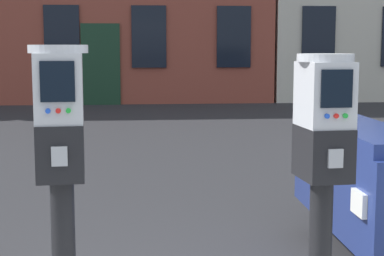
% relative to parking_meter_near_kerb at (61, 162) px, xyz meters
% --- Properties ---
extents(parking_meter_near_kerb, '(0.23, 0.26, 1.39)m').
position_rel_parking_meter_near_kerb_xyz_m(parking_meter_near_kerb, '(0.00, 0.00, 0.00)').
color(parking_meter_near_kerb, black).
rests_on(parking_meter_near_kerb, sidewalk_slab).
extents(parking_meter_twin_adjacent, '(0.23, 0.26, 1.36)m').
position_rel_parking_meter_near_kerb_xyz_m(parking_meter_twin_adjacent, '(1.00, -0.00, -0.02)').
color(parking_meter_twin_adjacent, black).
rests_on(parking_meter_twin_adjacent, sidewalk_slab).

